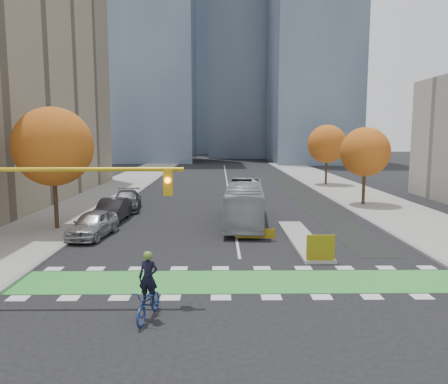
{
  "coord_description": "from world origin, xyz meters",
  "views": [
    {
      "loc": [
        -1.06,
        -16.96,
        6.4
      ],
      "look_at": [
        -0.77,
        8.86,
        3.0
      ],
      "focal_mm": 35.0,
      "sensor_mm": 36.0,
      "label": 1
    }
  ],
  "objects_px": {
    "tree_east_near": "(365,152)",
    "parked_car_b": "(112,210)",
    "tree_east_far": "(327,144)",
    "traffic_signal_west": "(38,197)",
    "bus": "(245,203)",
    "parked_car_c": "(126,200)",
    "hazard_board": "(321,248)",
    "tree_west": "(53,147)",
    "parked_car_a": "(93,224)",
    "cyclist": "(149,296)"
  },
  "relations": [
    {
      "from": "tree_east_near",
      "to": "parked_car_b",
      "type": "height_order",
      "value": "tree_east_near"
    },
    {
      "from": "tree_east_far",
      "to": "traffic_signal_west",
      "type": "distance_m",
      "value": 43.61
    },
    {
      "from": "bus",
      "to": "parked_car_c",
      "type": "distance_m",
      "value": 11.39
    },
    {
      "from": "hazard_board",
      "to": "parked_car_c",
      "type": "relative_size",
      "value": 0.25
    },
    {
      "from": "tree_east_far",
      "to": "parked_car_c",
      "type": "xyz_separation_m",
      "value": [
        -21.5,
        -18.02,
        -4.42
      ]
    },
    {
      "from": "parked_car_b",
      "to": "tree_east_far",
      "type": "bearing_deg",
      "value": 49.13
    },
    {
      "from": "tree_west",
      "to": "parked_car_b",
      "type": "relative_size",
      "value": 1.61
    },
    {
      "from": "tree_east_near",
      "to": "bus",
      "type": "height_order",
      "value": "tree_east_near"
    },
    {
      "from": "tree_west",
      "to": "tree_east_near",
      "type": "height_order",
      "value": "tree_west"
    },
    {
      "from": "tree_east_far",
      "to": "parked_car_a",
      "type": "height_order",
      "value": "tree_east_far"
    },
    {
      "from": "tree_east_far",
      "to": "cyclist",
      "type": "xyz_separation_m",
      "value": [
        -16.02,
        -40.36,
        -4.43
      ]
    },
    {
      "from": "tree_west",
      "to": "parked_car_c",
      "type": "height_order",
      "value": "tree_west"
    },
    {
      "from": "parked_car_a",
      "to": "hazard_board",
      "type": "bearing_deg",
      "value": -17.34
    },
    {
      "from": "parked_car_a",
      "to": "tree_east_far",
      "type": "bearing_deg",
      "value": 59.14
    },
    {
      "from": "hazard_board",
      "to": "parked_car_b",
      "type": "distance_m",
      "value": 16.89
    },
    {
      "from": "tree_east_far",
      "to": "parked_car_c",
      "type": "bearing_deg",
      "value": -140.03
    },
    {
      "from": "bus",
      "to": "hazard_board",
      "type": "bearing_deg",
      "value": -67.98
    },
    {
      "from": "tree_east_near",
      "to": "parked_car_c",
      "type": "bearing_deg",
      "value": -174.51
    },
    {
      "from": "hazard_board",
      "to": "parked_car_c",
      "type": "bearing_deg",
      "value": 129.48
    },
    {
      "from": "tree_west",
      "to": "parked_car_b",
      "type": "height_order",
      "value": "tree_west"
    },
    {
      "from": "parked_car_c",
      "to": "cyclist",
      "type": "bearing_deg",
      "value": -82.94
    },
    {
      "from": "tree_west",
      "to": "parked_car_b",
      "type": "xyz_separation_m",
      "value": [
        3.0,
        2.98,
        -4.77
      ]
    },
    {
      "from": "cyclist",
      "to": "parked_car_b",
      "type": "distance_m",
      "value": 18.19
    },
    {
      "from": "cyclist",
      "to": "parked_car_c",
      "type": "height_order",
      "value": "cyclist"
    },
    {
      "from": "parked_car_a",
      "to": "parked_car_c",
      "type": "height_order",
      "value": "parked_car_a"
    },
    {
      "from": "cyclist",
      "to": "parked_car_b",
      "type": "height_order",
      "value": "cyclist"
    },
    {
      "from": "hazard_board",
      "to": "traffic_signal_west",
      "type": "bearing_deg",
      "value": -158.45
    },
    {
      "from": "tree_west",
      "to": "traffic_signal_west",
      "type": "distance_m",
      "value": 13.25
    },
    {
      "from": "hazard_board",
      "to": "parked_car_a",
      "type": "bearing_deg",
      "value": 156.03
    },
    {
      "from": "tree_east_far",
      "to": "bus",
      "type": "distance_m",
      "value": 26.82
    },
    {
      "from": "parked_car_a",
      "to": "parked_car_c",
      "type": "distance_m",
      "value": 10.0
    },
    {
      "from": "cyclist",
      "to": "tree_east_far",
      "type": "bearing_deg",
      "value": 79.93
    },
    {
      "from": "traffic_signal_west",
      "to": "cyclist",
      "type": "bearing_deg",
      "value": -22.78
    },
    {
      "from": "traffic_signal_west",
      "to": "parked_car_c",
      "type": "relative_size",
      "value": 1.51
    },
    {
      "from": "tree_west",
      "to": "bus",
      "type": "relative_size",
      "value": 0.76
    },
    {
      "from": "hazard_board",
      "to": "cyclist",
      "type": "height_order",
      "value": "cyclist"
    },
    {
      "from": "cyclist",
      "to": "bus",
      "type": "relative_size",
      "value": 0.22
    },
    {
      "from": "cyclist",
      "to": "bus",
      "type": "bearing_deg",
      "value": 87.0
    },
    {
      "from": "tree_east_near",
      "to": "traffic_signal_west",
      "type": "height_order",
      "value": "tree_east_near"
    },
    {
      "from": "tree_west",
      "to": "tree_east_far",
      "type": "relative_size",
      "value": 1.08
    },
    {
      "from": "bus",
      "to": "parked_car_a",
      "type": "height_order",
      "value": "bus"
    },
    {
      "from": "tree_east_near",
      "to": "bus",
      "type": "xyz_separation_m",
      "value": [
        -11.22,
        -7.83,
        -3.35
      ]
    },
    {
      "from": "tree_east_near",
      "to": "tree_east_far",
      "type": "distance_m",
      "value": 16.01
    },
    {
      "from": "parked_car_a",
      "to": "parked_car_c",
      "type": "bearing_deg",
      "value": 96.64
    },
    {
      "from": "parked_car_b",
      "to": "parked_car_c",
      "type": "relative_size",
      "value": 0.91
    },
    {
      "from": "cyclist",
      "to": "bus",
      "type": "xyz_separation_m",
      "value": [
        4.3,
        16.53,
        0.7
      ]
    },
    {
      "from": "tree_west",
      "to": "bus",
      "type": "height_order",
      "value": "tree_west"
    },
    {
      "from": "cyclist",
      "to": "parked_car_c",
      "type": "distance_m",
      "value": 23.0
    },
    {
      "from": "hazard_board",
      "to": "tree_east_near",
      "type": "xyz_separation_m",
      "value": [
        8.0,
        17.8,
        4.06
      ]
    },
    {
      "from": "tree_east_far",
      "to": "traffic_signal_west",
      "type": "relative_size",
      "value": 0.9
    }
  ]
}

